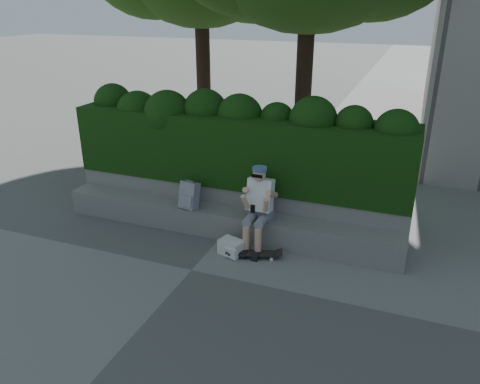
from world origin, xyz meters
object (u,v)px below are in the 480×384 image
at_px(person, 259,204).
at_px(backpack_plaid, 189,195).
at_px(skateboard, 254,253).
at_px(backpack_ground, 231,247).

bearing_deg(person, backpack_plaid, 176.37).
xyz_separation_m(person, skateboard, (0.06, -0.37, -0.68)).
distance_m(skateboard, backpack_ground, 0.38).
xyz_separation_m(skateboard, backpack_ground, (-0.37, -0.02, 0.05)).
distance_m(person, backpack_ground, 0.81).
height_order(person, skateboard, person).
height_order(person, backpack_ground, person).
bearing_deg(backpack_plaid, backpack_ground, -12.71).
height_order(person, backpack_plaid, person).
distance_m(skateboard, backpack_plaid, 1.54).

